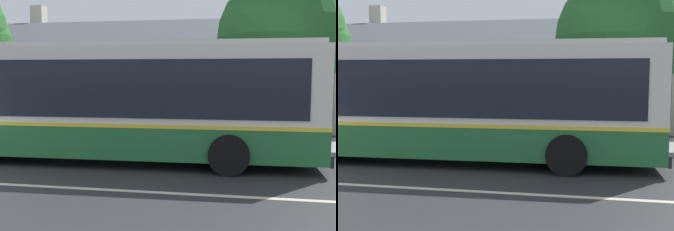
# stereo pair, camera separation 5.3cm
# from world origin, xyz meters

# --- Properties ---
(sidewalk_far) EXTENTS (60.00, 3.00, 0.15)m
(sidewalk_far) POSITION_xyz_m (0.00, 6.00, 0.07)
(sidewalk_far) COLOR #9E9E99
(sidewalk_far) RESTS_ON ground
(community_building) EXTENTS (23.37, 8.32, 6.20)m
(community_building) POSITION_xyz_m (2.38, 13.14, 1.92)
(community_building) COLOR beige
(community_building) RESTS_ON ground
(transit_bus) EXTENTS (12.46, 2.96, 3.27)m
(transit_bus) POSITION_xyz_m (3.47, 2.90, 1.76)
(transit_bus) COLOR #236633
(transit_bus) RESTS_ON ground
(bench_down_street) EXTENTS (1.62, 0.51, 0.94)m
(bench_down_street) POSITION_xyz_m (0.73, 5.26, 0.57)
(bench_down_street) COLOR brown
(bench_down_street) RESTS_ON sidewalk_far
(street_tree_primary) EXTENTS (4.37, 4.37, 5.89)m
(street_tree_primary) POSITION_xyz_m (8.76, 6.62, 3.58)
(street_tree_primary) COLOR #4C3828
(street_tree_primary) RESTS_ON ground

